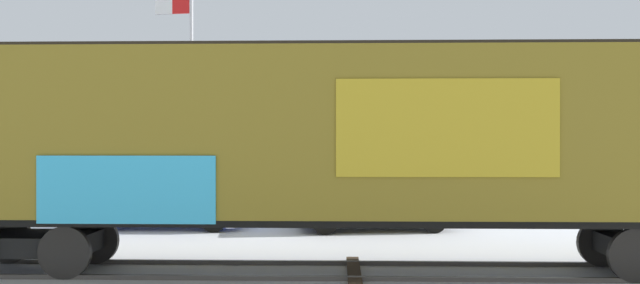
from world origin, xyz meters
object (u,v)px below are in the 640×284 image
Objects in this scene: parked_car_black at (370,199)px; flagpole at (185,69)px; freight_car at (346,138)px; parked_car_blue at (161,196)px.

flagpole is at bearing 148.44° from parked_car_black.
flagpole is 7.95m from parked_car_black.
freight_car is 2.12× the size of flagpole.
freight_car is 11.08m from flagpole.
freight_car is at bearing -61.54° from flagpole.
freight_car is at bearing -50.16° from parked_car_blue.
freight_car reaches higher than parked_car_black.
freight_car reaches higher than parked_car_blue.
parked_car_black is (5.88, -3.61, -3.94)m from flagpole.
parked_car_black is at bearing 83.13° from freight_car.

